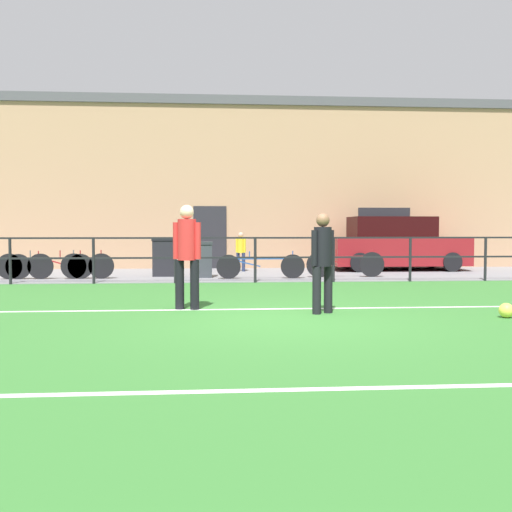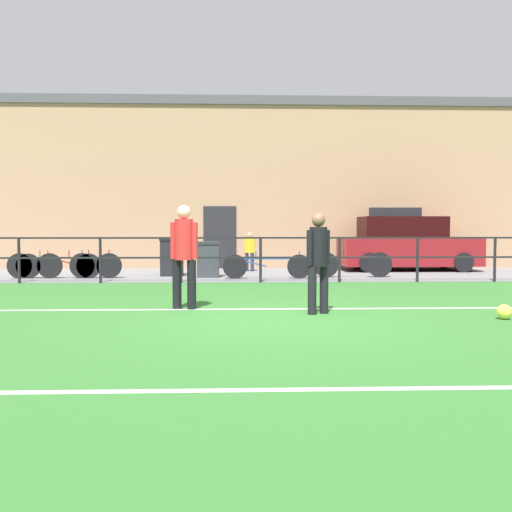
{
  "view_description": "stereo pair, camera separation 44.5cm",
  "coord_description": "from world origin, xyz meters",
  "px_view_note": "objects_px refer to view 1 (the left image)",
  "views": [
    {
      "loc": [
        -1.12,
        -8.76,
        1.39
      ],
      "look_at": [
        -0.24,
        2.56,
        0.84
      ],
      "focal_mm": 41.34,
      "sensor_mm": 36.0,
      "label": 1
    },
    {
      "loc": [
        -0.67,
        -8.78,
        1.39
      ],
      "look_at": [
        -0.24,
        2.56,
        0.84
      ],
      "focal_mm": 41.34,
      "sensor_mm": 36.0,
      "label": 2
    }
  ],
  "objects_px": {
    "trash_bin_0": "(164,257)",
    "parked_car_red": "(396,245)",
    "bicycle_parked_3": "(49,266)",
    "soccer_ball_match": "(506,310)",
    "bicycle_parked_0": "(261,266)",
    "bicycle_parked_1": "(71,266)",
    "player_goalkeeper": "(323,257)",
    "bicycle_parked_4": "(41,266)",
    "spectator_child": "(241,249)",
    "bicycle_parked_2": "(345,264)",
    "player_striker": "(187,250)",
    "trash_bin_1": "(201,259)"
  },
  "relations": [
    {
      "from": "bicycle_parked_3",
      "to": "parked_car_red",
      "type": "bearing_deg",
      "value": 14.22
    },
    {
      "from": "bicycle_parked_0",
      "to": "bicycle_parked_3",
      "type": "height_order",
      "value": "bicycle_parked_3"
    },
    {
      "from": "bicycle_parked_1",
      "to": "bicycle_parked_4",
      "type": "height_order",
      "value": "bicycle_parked_4"
    },
    {
      "from": "spectator_child",
      "to": "trash_bin_0",
      "type": "bearing_deg",
      "value": 58.63
    },
    {
      "from": "parked_car_red",
      "to": "trash_bin_0",
      "type": "height_order",
      "value": "parked_car_red"
    },
    {
      "from": "parked_car_red",
      "to": "bicycle_parked_4",
      "type": "height_order",
      "value": "parked_car_red"
    },
    {
      "from": "player_striker",
      "to": "bicycle_parked_1",
      "type": "relative_size",
      "value": 0.78
    },
    {
      "from": "parked_car_red",
      "to": "trash_bin_1",
      "type": "height_order",
      "value": "parked_car_red"
    },
    {
      "from": "parked_car_red",
      "to": "bicycle_parked_1",
      "type": "xyz_separation_m",
      "value": [
        -9.66,
        -2.59,
        -0.45
      ]
    },
    {
      "from": "soccer_ball_match",
      "to": "bicycle_parked_0",
      "type": "height_order",
      "value": "bicycle_parked_0"
    },
    {
      "from": "spectator_child",
      "to": "soccer_ball_match",
      "type": "bearing_deg",
      "value": 132.91
    },
    {
      "from": "player_striker",
      "to": "bicycle_parked_4",
      "type": "relative_size",
      "value": 0.75
    },
    {
      "from": "spectator_child",
      "to": "trash_bin_0",
      "type": "xyz_separation_m",
      "value": [
        -2.25,
        -1.64,
        -0.15
      ]
    },
    {
      "from": "soccer_ball_match",
      "to": "parked_car_red",
      "type": "relative_size",
      "value": 0.05
    },
    {
      "from": "parked_car_red",
      "to": "bicycle_parked_2",
      "type": "relative_size",
      "value": 1.97
    },
    {
      "from": "player_goalkeeper",
      "to": "bicycle_parked_4",
      "type": "bearing_deg",
      "value": 104.34
    },
    {
      "from": "player_striker",
      "to": "bicycle_parked_4",
      "type": "height_order",
      "value": "player_striker"
    },
    {
      "from": "trash_bin_0",
      "to": "parked_car_red",
      "type": "bearing_deg",
      "value": 14.37
    },
    {
      "from": "spectator_child",
      "to": "parked_car_red",
      "type": "xyz_separation_m",
      "value": [
        5.01,
        0.22,
        0.11
      ]
    },
    {
      "from": "player_striker",
      "to": "bicycle_parked_4",
      "type": "bearing_deg",
      "value": 138.21
    },
    {
      "from": "bicycle_parked_0",
      "to": "bicycle_parked_2",
      "type": "xyz_separation_m",
      "value": [
        2.37,
        0.29,
        0.02
      ]
    },
    {
      "from": "bicycle_parked_0",
      "to": "trash_bin_0",
      "type": "bearing_deg",
      "value": 158.78
    },
    {
      "from": "bicycle_parked_3",
      "to": "trash_bin_0",
      "type": "xyz_separation_m",
      "value": [
        2.96,
        0.73,
        0.2
      ]
    },
    {
      "from": "soccer_ball_match",
      "to": "bicycle_parked_4",
      "type": "relative_size",
      "value": 0.1
    },
    {
      "from": "bicycle_parked_1",
      "to": "bicycle_parked_4",
      "type": "bearing_deg",
      "value": -180.0
    },
    {
      "from": "parked_car_red",
      "to": "bicycle_parked_1",
      "type": "bearing_deg",
      "value": -164.99
    },
    {
      "from": "bicycle_parked_1",
      "to": "trash_bin_0",
      "type": "relative_size",
      "value": 2.1
    },
    {
      "from": "parked_car_red",
      "to": "bicycle_parked_0",
      "type": "relative_size",
      "value": 1.81
    },
    {
      "from": "bicycle_parked_1",
      "to": "trash_bin_1",
      "type": "bearing_deg",
      "value": 4.09
    },
    {
      "from": "soccer_ball_match",
      "to": "bicycle_parked_3",
      "type": "bearing_deg",
      "value": 140.41
    },
    {
      "from": "player_goalkeeper",
      "to": "bicycle_parked_1",
      "type": "bearing_deg",
      "value": 100.67
    },
    {
      "from": "soccer_ball_match",
      "to": "bicycle_parked_4",
      "type": "distance_m",
      "value": 11.59
    },
    {
      "from": "player_striker",
      "to": "parked_car_red",
      "type": "height_order",
      "value": "player_striker"
    },
    {
      "from": "player_goalkeeper",
      "to": "bicycle_parked_0",
      "type": "distance_m",
      "value": 6.36
    },
    {
      "from": "player_goalkeeper",
      "to": "parked_car_red",
      "type": "relative_size",
      "value": 0.38
    },
    {
      "from": "soccer_ball_match",
      "to": "trash_bin_1",
      "type": "height_order",
      "value": "trash_bin_1"
    },
    {
      "from": "spectator_child",
      "to": "bicycle_parked_2",
      "type": "xyz_separation_m",
      "value": [
        2.77,
        -2.37,
        -0.33
      ]
    },
    {
      "from": "player_goalkeeper",
      "to": "bicycle_parked_0",
      "type": "xyz_separation_m",
      "value": [
        -0.47,
        6.32,
        -0.56
      ]
    },
    {
      "from": "player_striker",
      "to": "trash_bin_1",
      "type": "bearing_deg",
      "value": 102.58
    },
    {
      "from": "bicycle_parked_3",
      "to": "trash_bin_0",
      "type": "bearing_deg",
      "value": 13.87
    },
    {
      "from": "bicycle_parked_4",
      "to": "bicycle_parked_0",
      "type": "bearing_deg",
      "value": -2.9
    },
    {
      "from": "bicycle_parked_1",
      "to": "trash_bin_0",
      "type": "height_order",
      "value": "trash_bin_0"
    },
    {
      "from": "parked_car_red",
      "to": "bicycle_parked_0",
      "type": "distance_m",
      "value": 5.46
    },
    {
      "from": "parked_car_red",
      "to": "bicycle_parked_2",
      "type": "bearing_deg",
      "value": -130.88
    },
    {
      "from": "parked_car_red",
      "to": "bicycle_parked_1",
      "type": "distance_m",
      "value": 10.01
    },
    {
      "from": "trash_bin_0",
      "to": "player_striker",
      "type": "bearing_deg",
      "value": -82.25
    },
    {
      "from": "soccer_ball_match",
      "to": "bicycle_parked_3",
      "type": "height_order",
      "value": "bicycle_parked_3"
    },
    {
      "from": "player_striker",
      "to": "bicycle_parked_0",
      "type": "xyz_separation_m",
      "value": [
        1.73,
        5.67,
        -0.65
      ]
    },
    {
      "from": "parked_car_red",
      "to": "bicycle_parked_3",
      "type": "distance_m",
      "value": 10.55
    },
    {
      "from": "bicycle_parked_3",
      "to": "trash_bin_0",
      "type": "height_order",
      "value": "trash_bin_0"
    }
  ]
}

